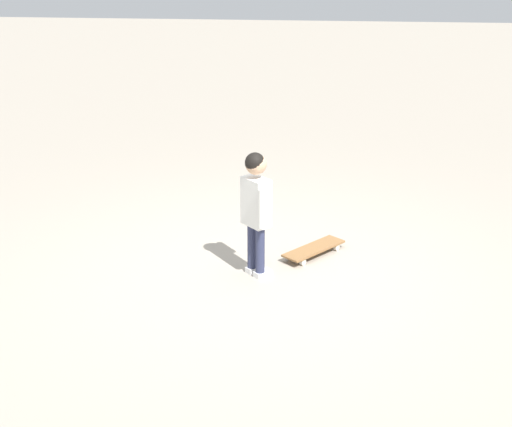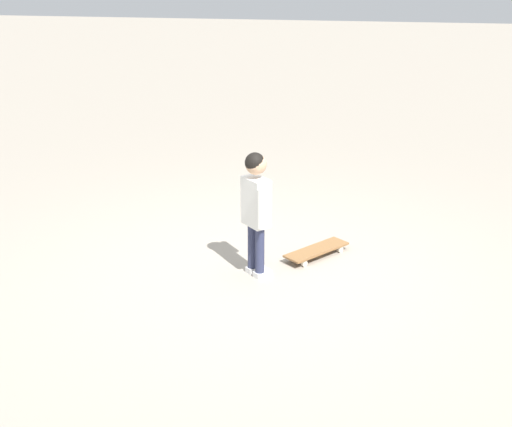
# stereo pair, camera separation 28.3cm
# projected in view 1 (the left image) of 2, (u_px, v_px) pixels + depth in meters

# --- Properties ---
(ground_plane) EXTENTS (50.00, 50.00, 0.00)m
(ground_plane) POSITION_uv_depth(u_px,v_px,m) (267.00, 275.00, 5.57)
(ground_plane) COLOR #9E9384
(child_person) EXTENTS (0.28, 0.39, 1.06)m
(child_person) POSITION_uv_depth(u_px,v_px,m) (256.00, 201.00, 5.34)
(child_person) COLOR #2D3351
(child_person) RESTS_ON ground
(skateboard) EXTENTS (0.55, 0.63, 0.07)m
(skateboard) POSITION_uv_depth(u_px,v_px,m) (314.00, 249.00, 5.92)
(skateboard) COLOR olive
(skateboard) RESTS_ON ground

